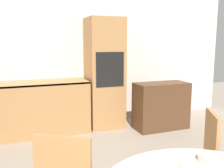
{
  "coord_description": "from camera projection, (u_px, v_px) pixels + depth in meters",
  "views": [
    {
      "loc": [
        -0.94,
        0.31,
        1.54
      ],
      "look_at": [
        -0.01,
        2.75,
        1.12
      ],
      "focal_mm": 40.0,
      "sensor_mm": 36.0,
      "label": 1
    }
  ],
  "objects": [
    {
      "name": "oven_unit",
      "position": [
        105.0,
        73.0,
        4.58
      ],
      "size": [
        0.64,
        0.59,
        1.99
      ],
      "color": "#AD7A47",
      "rests_on": "ground_plane"
    },
    {
      "name": "sideboard",
      "position": [
        161.0,
        106.0,
        4.53
      ],
      "size": [
        0.97,
        0.45,
        0.84
      ],
      "color": "#51331E",
      "rests_on": "ground_plane"
    },
    {
      "name": "wall_back",
      "position": [
        71.0,
        56.0,
        4.65
      ],
      "size": [
        6.79,
        0.05,
        2.6
      ],
      "color": "silver",
      "rests_on": "ground_plane"
    },
    {
      "name": "chair_far_right",
      "position": [
        199.0,
        161.0,
        2.14
      ],
      "size": [
        0.54,
        0.54,
        0.97
      ],
      "rotation": [
        0.0,
        0.0,
        4.21
      ],
      "color": "#AD7A47",
      "rests_on": "ground_plane"
    },
    {
      "name": "bowl_centre",
      "position": [
        210.0,
        158.0,
        1.67
      ],
      "size": [
        0.17,
        0.17,
        0.04
      ],
      "color": "beige",
      "rests_on": "dining_table"
    },
    {
      "name": "kitchen_counter",
      "position": [
        5.0,
        110.0,
        4.05
      ],
      "size": [
        2.74,
        0.6,
        0.9
      ],
      "color": "#AD7A47",
      "rests_on": "ground_plane"
    }
  ]
}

